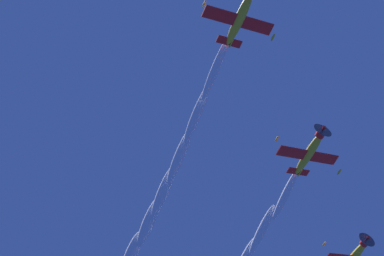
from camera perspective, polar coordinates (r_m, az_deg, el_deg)
name	(u,v)px	position (r m, az deg, el deg)	size (l,w,h in m)	color
airplane_lead	(240,16)	(78.84, 4.34, 9.87)	(8.59, 9.27, 3.34)	gold
airplane_left_wingman	(310,152)	(86.83, 10.44, -2.10)	(8.57, 9.22, 3.63)	gold
airplane_right_wingman	(354,256)	(99.47, 14.24, -11.02)	(8.55, 9.25, 3.85)	gold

